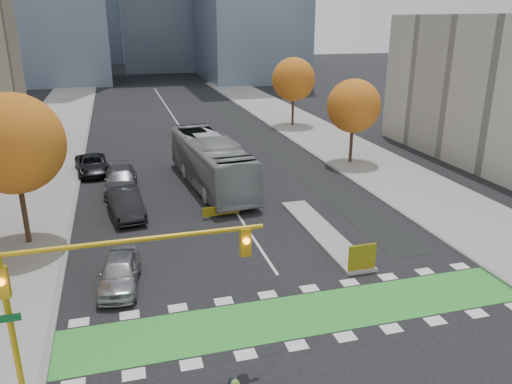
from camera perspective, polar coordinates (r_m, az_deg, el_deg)
ground at (r=20.34m, az=7.03°, el=-15.93°), size 300.00×300.00×0.00m
sidewalk_west at (r=37.70m, az=-25.12°, el=-0.56°), size 7.00×120.00×0.15m
sidewalk_east at (r=42.26m, az=13.70°, el=2.76°), size 7.00×120.00×0.15m
curb_west at (r=37.23m, az=-19.83°, el=-0.09°), size 0.30×120.00×0.16m
curb_east at (r=40.70m, az=9.38°, el=2.43°), size 0.30×120.00×0.16m
bike_crossing at (r=21.48m, az=5.47°, el=-13.74°), size 20.00×3.00×0.01m
centre_line at (r=56.85m, az=-8.57°, el=7.19°), size 0.15×70.00×0.01m
bike_lane_paint at (r=48.84m, az=1.79°, el=5.41°), size 2.50×50.00×0.01m
median_island at (r=28.93m, az=7.61°, el=-4.55°), size 1.60×10.00×0.16m
hazard_board at (r=24.72m, az=12.03°, el=-7.29°), size 1.40×0.12×1.30m
tree_west at (r=28.38m, az=-26.01°, el=4.97°), size 5.20×5.20×8.22m
tree_east_near at (r=42.24m, az=11.09°, el=9.62°), size 4.40×4.40×7.08m
tree_east_far at (r=56.97m, az=4.31°, el=12.71°), size 4.80×4.80×7.65m
traffic_signal_west at (r=16.62m, az=-18.12°, el=-9.14°), size 8.53×0.56×5.20m
bus at (r=36.39m, az=-5.17°, el=3.46°), size 4.28×13.28×3.64m
parked_car_a at (r=23.85m, az=-15.35°, el=-8.80°), size 2.24×4.48×1.46m
parked_car_b at (r=31.97m, az=-14.66°, el=-1.21°), size 2.35×5.26×1.68m
parked_car_c at (r=36.73m, az=-15.18°, el=1.33°), size 2.49×5.58×1.59m
parked_car_d at (r=41.61m, az=-18.20°, el=3.00°), size 3.03×5.44×1.44m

